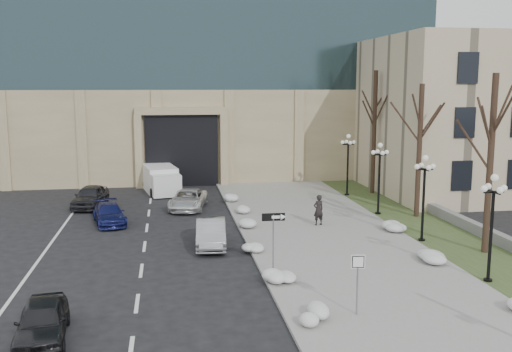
# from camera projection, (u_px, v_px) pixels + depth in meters

# --- Properties ---
(sidewalk) EXTENTS (9.00, 40.00, 0.12)m
(sidewalk) POSITION_uv_depth(u_px,v_px,m) (328.00, 238.00, 31.55)
(sidewalk) COLOR gray
(sidewalk) RESTS_ON ground
(curb) EXTENTS (0.30, 40.00, 0.14)m
(curb) POSITION_uv_depth(u_px,v_px,m) (248.00, 241.00, 30.86)
(curb) COLOR gray
(curb) RESTS_ON ground
(grass_strip) EXTENTS (4.00, 40.00, 0.10)m
(grass_strip) POSITION_uv_depth(u_px,v_px,m) (438.00, 233.00, 32.55)
(grass_strip) COLOR #354522
(grass_strip) RESTS_ON ground
(stone_wall) EXTENTS (0.50, 30.00, 0.70)m
(stone_wall) POSITION_uv_depth(u_px,v_px,m) (454.00, 219.00, 34.76)
(stone_wall) COLOR gray
(stone_wall) RESTS_ON ground
(classical_building) EXTENTS (22.00, 18.12, 12.00)m
(classical_building) POSITION_uv_depth(u_px,v_px,m) (499.00, 114.00, 47.08)
(classical_building) COLOR tan
(classical_building) RESTS_ON ground
(car_a) EXTENTS (1.98, 4.11, 1.35)m
(car_a) POSITION_uv_depth(u_px,v_px,m) (42.00, 321.00, 18.92)
(car_a) COLOR black
(car_a) RESTS_ON ground
(car_b) EXTENTS (1.82, 4.44, 1.43)m
(car_b) POSITION_uv_depth(u_px,v_px,m) (211.00, 233.00, 29.98)
(car_b) COLOR #97989E
(car_b) RESTS_ON ground
(car_c) EXTENTS (2.58, 4.48, 1.22)m
(car_c) POSITION_uv_depth(u_px,v_px,m) (109.00, 214.00, 34.89)
(car_c) COLOR navy
(car_c) RESTS_ON ground
(car_d) EXTENTS (3.10, 5.11, 1.33)m
(car_d) POSITION_uv_depth(u_px,v_px,m) (188.00, 199.00, 39.02)
(car_d) COLOR silver
(car_d) RESTS_ON ground
(car_e) EXTENTS (2.49, 4.71, 1.53)m
(car_e) POSITION_uv_depth(u_px,v_px,m) (90.00, 196.00, 39.54)
(car_e) COLOR #2C2C30
(car_e) RESTS_ON ground
(pedestrian) EXTENTS (0.77, 0.62, 1.84)m
(pedestrian) POSITION_uv_depth(u_px,v_px,m) (318.00, 210.00, 34.02)
(pedestrian) COLOR black
(pedestrian) RESTS_ON sidewalk
(box_truck) EXTENTS (3.30, 6.70, 2.04)m
(box_truck) POSITION_uv_depth(u_px,v_px,m) (160.00, 179.00, 45.32)
(box_truck) COLOR silver
(box_truck) RESTS_ON ground
(one_way_sign) EXTENTS (1.07, 0.28, 2.87)m
(one_way_sign) POSITION_uv_depth(u_px,v_px,m) (277.00, 224.00, 25.04)
(one_way_sign) COLOR slate
(one_way_sign) RESTS_ON ground
(keep_sign) EXTENTS (0.51, 0.11, 2.38)m
(keep_sign) POSITION_uv_depth(u_px,v_px,m) (358.00, 272.00, 20.60)
(keep_sign) COLOR slate
(keep_sign) RESTS_ON ground
(snow_clump_b) EXTENTS (1.10, 1.60, 0.36)m
(snow_clump_b) POSITION_uv_depth(u_px,v_px,m) (311.00, 318.00, 20.13)
(snow_clump_b) COLOR silver
(snow_clump_b) RESTS_ON sidewalk
(snow_clump_c) EXTENTS (1.10, 1.60, 0.36)m
(snow_clump_c) POSITION_uv_depth(u_px,v_px,m) (279.00, 278.00, 24.21)
(snow_clump_c) COLOR silver
(snow_clump_c) RESTS_ON sidewalk
(snow_clump_d) EXTENTS (1.10, 1.60, 0.36)m
(snow_clump_d) POSITION_uv_depth(u_px,v_px,m) (258.00, 250.00, 28.34)
(snow_clump_d) COLOR silver
(snow_clump_d) RESTS_ON sidewalk
(snow_clump_e) EXTENTS (1.10, 1.60, 0.36)m
(snow_clump_e) POSITION_uv_depth(u_px,v_px,m) (252.00, 226.00, 33.22)
(snow_clump_e) COLOR silver
(snow_clump_e) RESTS_ON sidewalk
(snow_clump_f) EXTENTS (1.10, 1.60, 0.36)m
(snow_clump_f) POSITION_uv_depth(u_px,v_px,m) (241.00, 211.00, 37.16)
(snow_clump_f) COLOR silver
(snow_clump_f) RESTS_ON sidewalk
(snow_clump_g) EXTENTS (1.10, 1.60, 0.36)m
(snow_clump_g) POSITION_uv_depth(u_px,v_px,m) (230.00, 199.00, 41.01)
(snow_clump_g) COLOR silver
(snow_clump_g) RESTS_ON sidewalk
(snow_clump_i) EXTENTS (1.10, 1.60, 0.36)m
(snow_clump_i) POSITION_uv_depth(u_px,v_px,m) (439.00, 258.00, 27.07)
(snow_clump_i) COLOR silver
(snow_clump_i) RESTS_ON sidewalk
(snow_clump_j) EXTENTS (1.10, 1.60, 0.36)m
(snow_clump_j) POSITION_uv_depth(u_px,v_px,m) (397.00, 228.00, 32.73)
(snow_clump_j) COLOR silver
(snow_clump_j) RESTS_ON sidewalk
(lamppost_a) EXTENTS (1.18, 1.18, 4.76)m
(lamppost_a) POSITION_uv_depth(u_px,v_px,m) (492.00, 213.00, 24.01)
(lamppost_a) COLOR black
(lamppost_a) RESTS_ON ground
(lamppost_b) EXTENTS (1.18, 1.18, 4.76)m
(lamppost_b) POSITION_uv_depth(u_px,v_px,m) (424.00, 186.00, 30.35)
(lamppost_b) COLOR black
(lamppost_b) RESTS_ON ground
(lamppost_c) EXTENTS (1.18, 1.18, 4.76)m
(lamppost_c) POSITION_uv_depth(u_px,v_px,m) (379.00, 169.00, 36.69)
(lamppost_c) COLOR black
(lamppost_c) RESTS_ON ground
(lamppost_d) EXTENTS (1.18, 1.18, 4.76)m
(lamppost_d) POSITION_uv_depth(u_px,v_px,m) (348.00, 156.00, 43.03)
(lamppost_d) COLOR black
(lamppost_d) RESTS_ON ground
(tree_near) EXTENTS (3.20, 3.20, 9.00)m
(tree_near) POSITION_uv_depth(u_px,v_px,m) (492.00, 139.00, 27.81)
(tree_near) COLOR black
(tree_near) RESTS_ON ground
(tree_mid) EXTENTS (3.20, 3.20, 8.50)m
(tree_mid) POSITION_uv_depth(u_px,v_px,m) (420.00, 132.00, 35.66)
(tree_mid) COLOR black
(tree_mid) RESTS_ON ground
(tree_far) EXTENTS (3.20, 3.20, 9.50)m
(tree_far) POSITION_uv_depth(u_px,v_px,m) (375.00, 115.00, 43.36)
(tree_far) COLOR black
(tree_far) RESTS_ON ground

